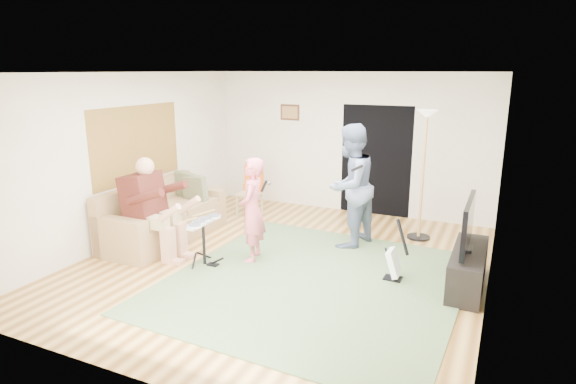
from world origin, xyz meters
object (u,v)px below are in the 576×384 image
object	(u,v)px
drum_kit	(204,245)
sofa	(161,221)
television	(468,224)
guitar_spare	(394,263)
dining_chair	(250,198)
guitarist	(350,186)
singer	(252,210)
tv_cabinet	(468,269)
torchiere_lamp	(424,152)

from	to	relation	value
drum_kit	sofa	bearing A→B (deg)	153.46
drum_kit	television	size ratio (longest dim) A/B	0.60
guitar_spare	dining_chair	distance (m)	3.67
drum_kit	guitarist	size ratio (longest dim) A/B	0.36
guitar_spare	dining_chair	world-z (taller)	dining_chair
guitarist	television	size ratio (longest dim) A/B	1.67
singer	guitarist	size ratio (longest dim) A/B	0.79
drum_kit	television	bearing A→B (deg)	13.36
guitarist	guitar_spare	bearing A→B (deg)	58.53
drum_kit	guitar_spare	world-z (taller)	guitar_spare
tv_cabinet	drum_kit	bearing A→B (deg)	-166.82
singer	tv_cabinet	xyz separation A→B (m)	(2.96, 0.36, -0.52)
guitarist	drum_kit	bearing A→B (deg)	-29.06
sofa	singer	size ratio (longest dim) A/B	1.49
guitarist	television	distance (m)	2.01
sofa	torchiere_lamp	bearing A→B (deg)	24.78
drum_kit	singer	world-z (taller)	singer
torchiere_lamp	tv_cabinet	size ratio (longest dim) A/B	1.52
television	torchiere_lamp	bearing A→B (deg)	117.49
torchiere_lamp	tv_cabinet	world-z (taller)	torchiere_lamp
torchiere_lamp	television	bearing A→B (deg)	-62.51
drum_kit	torchiere_lamp	world-z (taller)	torchiere_lamp
drum_kit	guitarist	xyz separation A→B (m)	(1.63, 1.66, 0.67)
tv_cabinet	television	distance (m)	0.60
drum_kit	guitar_spare	distance (m)	2.67
television	drum_kit	bearing A→B (deg)	-166.64
guitarist	tv_cabinet	size ratio (longest dim) A/B	1.39
singer	torchiere_lamp	bearing A→B (deg)	117.78
guitar_spare	television	bearing A→B (deg)	13.01
guitarist	guitar_spare	size ratio (longest dim) A/B	2.26
singer	television	size ratio (longest dim) A/B	1.32
singer	dining_chair	size ratio (longest dim) A/B	1.61
guitar_spare	guitarist	bearing A→B (deg)	133.12
guitar_spare	tv_cabinet	distance (m)	0.93
tv_cabinet	television	bearing A→B (deg)	-180.00
singer	dining_chair	world-z (taller)	singer
guitar_spare	television	size ratio (longest dim) A/B	0.74
tv_cabinet	torchiere_lamp	bearing A→B (deg)	118.86
dining_chair	tv_cabinet	distance (m)	4.40
guitarist	television	bearing A→B (deg)	80.76
sofa	guitarist	world-z (taller)	guitarist
guitarist	torchiere_lamp	world-z (taller)	torchiere_lamp
guitarist	television	world-z (taller)	guitarist
sofa	singer	distance (m)	1.91
guitar_spare	dining_chair	xyz separation A→B (m)	(-3.19, 1.82, 0.09)
guitar_spare	sofa	bearing A→B (deg)	179.59
tv_cabinet	dining_chair	bearing A→B (deg)	158.45
drum_kit	dining_chair	bearing A→B (deg)	103.72
drum_kit	guitar_spare	size ratio (longest dim) A/B	0.81
sofa	dining_chair	bearing A→B (deg)	68.43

